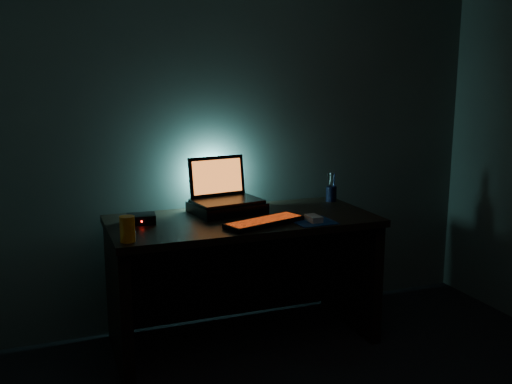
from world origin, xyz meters
TOP-DOWN VIEW (x-y plane):
  - room at (0.00, 0.00)m, footprint 3.50×4.00m
  - desk at (0.00, 1.67)m, footprint 1.50×0.70m
  - riser at (-0.04, 1.77)m, footprint 0.44×0.36m
  - laptop at (-0.05, 1.82)m, footprint 0.42×0.34m
  - keyboard at (0.06, 1.43)m, footprint 0.48×0.28m
  - mousepad at (0.33, 1.39)m, footprint 0.23×0.21m
  - mouse at (0.33, 1.39)m, footprint 0.07×0.11m
  - pen_cup at (0.68, 1.84)m, footprint 0.07×0.07m
  - juice_glass at (-0.68, 1.36)m, footprint 0.09×0.09m
  - router at (-0.56, 1.69)m, footprint 0.16×0.14m

SIDE VIEW (x-z plane):
  - desk at x=0.00m, z-range 0.12..0.87m
  - mousepad at x=0.33m, z-range 0.75..0.75m
  - keyboard at x=0.06m, z-range 0.75..0.78m
  - mouse at x=0.33m, z-range 0.75..0.79m
  - router at x=-0.56m, z-range 0.75..0.80m
  - riser at x=-0.04m, z-range 0.75..0.81m
  - pen_cup at x=0.68m, z-range 0.75..0.84m
  - juice_glass at x=-0.68m, z-range 0.75..0.88m
  - laptop at x=-0.05m, z-range 0.74..1.00m
  - room at x=0.00m, z-range 0.00..2.50m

